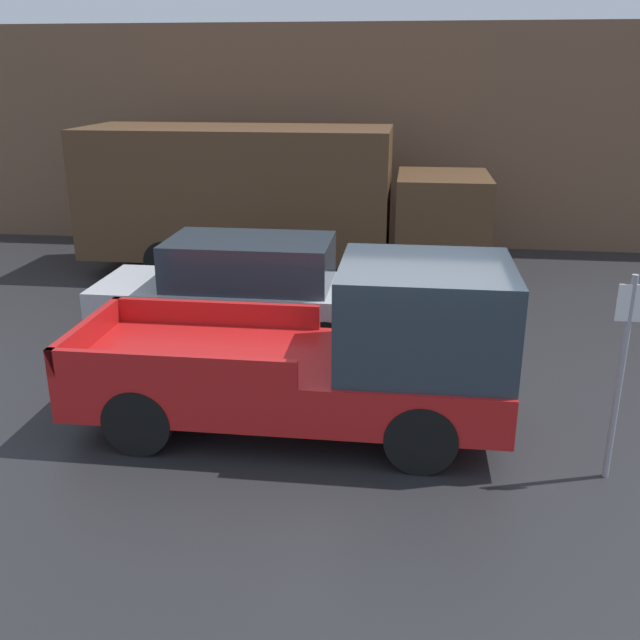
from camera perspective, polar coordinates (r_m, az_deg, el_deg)
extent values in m
plane|color=#232326|center=(9.31, 6.39, -8.59)|extent=(60.00, 60.00, 0.00)
cube|color=brown|center=(18.46, 7.40, 14.18)|extent=(28.00, 0.15, 5.44)
cube|color=red|center=(9.05, -2.49, -4.54)|extent=(5.36, 2.05, 0.60)
cube|color=#28333D|center=(8.61, 8.39, 0.49)|extent=(2.04, 1.93, 1.22)
cube|color=red|center=(10.03, -8.40, 0.55)|extent=(2.95, 0.10, 0.33)
cube|color=red|center=(8.29, -11.94, -3.79)|extent=(2.95, 0.10, 0.33)
cube|color=red|center=(9.65, -18.11, -0.99)|extent=(0.10, 2.05, 0.33)
cylinder|color=black|center=(9.88, 8.00, -4.25)|extent=(0.84, 0.26, 0.84)
cylinder|color=black|center=(8.24, 8.07, -9.30)|extent=(0.84, 0.26, 0.84)
cylinder|color=black|center=(10.35, -10.74, -3.28)|extent=(0.84, 0.26, 0.84)
cylinder|color=black|center=(8.80, -14.30, -7.79)|extent=(0.84, 0.26, 0.84)
cube|color=#B7BABF|center=(11.93, -6.18, 1.30)|extent=(4.81, 1.82, 0.71)
cube|color=#28333D|center=(11.69, -5.62, 4.67)|extent=(2.64, 1.60, 0.75)
cylinder|color=black|center=(12.54, 1.35, 0.88)|extent=(0.73, 0.22, 0.73)
cylinder|color=black|center=(11.03, 0.48, -1.77)|extent=(0.73, 0.22, 0.73)
cylinder|color=black|center=(13.17, -11.66, 1.38)|extent=(0.73, 0.22, 0.73)
cylinder|color=black|center=(11.73, -14.14, -1.06)|extent=(0.73, 0.22, 0.73)
cube|color=#4C331E|center=(15.80, 9.71, 8.15)|extent=(1.94, 2.44, 1.81)
cube|color=#4C331E|center=(16.16, -6.57, 10.23)|extent=(6.70, 2.57, 2.75)
cylinder|color=black|center=(17.10, 8.23, 6.05)|extent=(0.91, 0.30, 0.91)
cylinder|color=black|center=(14.87, 8.31, 4.02)|extent=(0.91, 0.30, 0.91)
cylinder|color=black|center=(17.86, -9.83, 6.53)|extent=(0.91, 0.30, 0.91)
cylinder|color=black|center=(15.74, -12.22, 4.64)|extent=(0.91, 0.30, 0.91)
cylinder|color=gray|center=(8.35, 22.84, -4.49)|extent=(0.07, 0.07, 2.37)
cube|color=silver|center=(8.04, 23.69, 1.25)|extent=(0.30, 0.02, 0.40)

